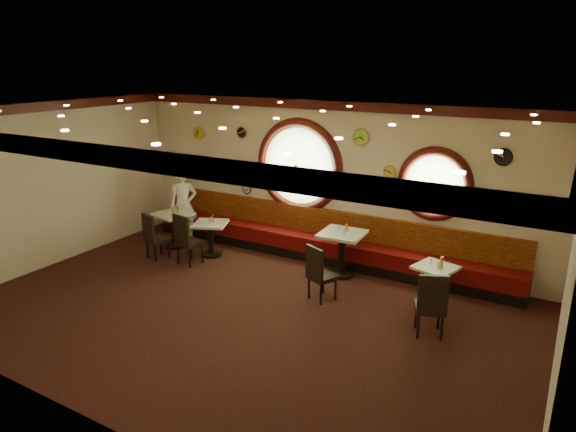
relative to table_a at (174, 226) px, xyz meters
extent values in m
cube|color=black|center=(3.04, -1.78, -0.49)|extent=(9.00, 6.00, 0.00)
cube|color=gold|center=(3.04, -1.78, 2.71)|extent=(9.00, 6.00, 0.02)
cube|color=beige|center=(3.04, 1.22, 1.11)|extent=(9.00, 0.02, 3.20)
cube|color=beige|center=(3.04, -4.78, 1.11)|extent=(9.00, 0.02, 3.20)
cube|color=beige|center=(-1.46, -1.78, 1.11)|extent=(0.02, 6.00, 3.20)
cube|color=beige|center=(7.54, -1.78, 1.11)|extent=(0.02, 6.00, 3.20)
cube|color=#3D0D0B|center=(3.04, 1.17, 2.62)|extent=(9.00, 0.10, 0.18)
cube|color=#3D0D0B|center=(3.04, -4.73, 2.62)|extent=(9.00, 0.10, 0.18)
cube|color=#3D0D0B|center=(-1.41, -1.78, 2.62)|extent=(0.10, 6.00, 0.18)
cube|color=black|center=(3.04, 0.94, -0.39)|extent=(8.00, 0.55, 0.20)
cube|color=#550707|center=(3.04, 0.94, -0.14)|extent=(8.00, 0.55, 0.30)
cube|color=#5C0C07|center=(3.04, 1.16, 0.26)|extent=(8.00, 0.10, 0.55)
cylinder|color=#91C073|center=(2.44, 1.22, 1.36)|extent=(1.66, 0.02, 1.66)
torus|color=#3D0D0B|center=(2.44, 1.20, 1.36)|extent=(1.98, 0.18, 1.98)
torus|color=gold|center=(2.44, 1.17, 1.36)|extent=(1.61, 0.03, 1.61)
cylinder|color=#91C073|center=(5.24, 1.22, 1.31)|extent=(1.10, 0.02, 1.10)
torus|color=#3D0D0B|center=(5.24, 1.20, 1.31)|extent=(1.38, 0.18, 1.38)
torus|color=gold|center=(5.24, 1.17, 1.31)|extent=(1.09, 0.03, 1.09)
cylinder|color=black|center=(6.34, 1.18, 1.91)|extent=(0.28, 0.03, 0.28)
cylinder|color=#D1CC45|center=(4.39, 1.18, 1.46)|extent=(0.22, 0.03, 0.22)
cylinder|color=red|center=(-0.56, 1.18, 1.06)|extent=(0.32, 0.03, 0.32)
cylinder|color=black|center=(1.04, 1.18, 1.96)|extent=(0.24, 0.03, 0.24)
cylinder|color=gold|center=(0.74, 1.18, 1.01)|extent=(0.36, 0.03, 0.36)
cylinder|color=#B0D42A|center=(-0.16, 1.18, 1.86)|extent=(0.26, 0.03, 0.26)
cylinder|color=#8AC63E|center=(3.79, 1.18, 2.06)|extent=(0.30, 0.03, 0.30)
cylinder|color=white|center=(1.14, 1.18, 0.71)|extent=(0.20, 0.03, 0.20)
cylinder|color=white|center=(6.59, 1.18, 0.96)|extent=(0.34, 0.03, 0.34)
cylinder|color=black|center=(0.00, 0.00, -0.46)|extent=(0.45, 0.45, 0.06)
cylinder|color=black|center=(0.00, 0.00, -0.11)|extent=(0.12, 0.12, 0.71)
cube|color=silver|center=(0.00, 0.00, 0.26)|extent=(0.84, 0.84, 0.05)
cylinder|color=black|center=(1.02, 0.00, -0.46)|extent=(0.41, 0.41, 0.06)
cylinder|color=black|center=(1.02, 0.00, -0.14)|extent=(0.11, 0.11, 0.66)
cube|color=silver|center=(1.02, 0.00, 0.21)|extent=(0.86, 0.86, 0.05)
cylinder|color=black|center=(3.80, 0.42, -0.46)|extent=(0.49, 0.49, 0.07)
cylinder|color=black|center=(3.80, 0.42, -0.07)|extent=(0.13, 0.13, 0.79)
cube|color=silver|center=(3.80, 0.42, 0.34)|extent=(0.83, 0.83, 0.06)
cylinder|color=black|center=(5.64, 0.10, -0.47)|extent=(0.39, 0.39, 0.05)
cylinder|color=black|center=(5.64, 0.10, -0.16)|extent=(0.11, 0.11, 0.62)
cube|color=silver|center=(5.64, 0.10, 0.17)|extent=(0.77, 0.77, 0.04)
cube|color=black|center=(0.14, -0.66, -0.09)|extent=(0.50, 0.50, 0.07)
cube|color=black|center=(0.10, -0.83, 0.21)|extent=(0.41, 0.16, 0.53)
cube|color=black|center=(0.91, -0.55, -0.05)|extent=(0.50, 0.50, 0.08)
cube|color=black|center=(0.88, -0.73, 0.27)|extent=(0.44, 0.12, 0.57)
cube|color=black|center=(3.94, -0.67, -0.08)|extent=(0.54, 0.54, 0.07)
cube|color=black|center=(3.87, -0.83, 0.22)|extent=(0.40, 0.21, 0.54)
cube|color=black|center=(5.84, -0.92, -0.06)|extent=(0.56, 0.56, 0.07)
cube|color=black|center=(5.91, -1.09, 0.25)|extent=(0.42, 0.21, 0.56)
cylinder|color=silver|center=(-0.05, 0.04, 0.34)|extent=(0.04, 0.04, 0.10)
cylinder|color=silver|center=(0.97, 0.07, 0.27)|extent=(0.03, 0.03, 0.09)
cylinder|color=silver|center=(3.68, 0.52, 0.43)|extent=(0.04, 0.04, 0.11)
cylinder|color=silver|center=(5.54, 0.16, 0.23)|extent=(0.03, 0.03, 0.09)
cylinder|color=#BABABF|center=(0.07, -0.05, 0.34)|extent=(0.04, 0.04, 0.10)
cylinder|color=silver|center=(1.03, -0.04, 0.28)|extent=(0.04, 0.04, 0.11)
cylinder|color=silver|center=(3.89, 0.33, 0.43)|extent=(0.04, 0.04, 0.11)
cylinder|color=silver|center=(5.68, 0.08, 0.24)|extent=(0.03, 0.03, 0.09)
cylinder|color=gold|center=(0.06, 0.09, 0.36)|extent=(0.04, 0.04, 0.14)
cylinder|color=gold|center=(1.06, 0.04, 0.31)|extent=(0.05, 0.05, 0.16)
cylinder|color=orange|center=(3.85, 0.50, 0.45)|extent=(0.05, 0.05, 0.15)
cylinder|color=gold|center=(5.72, 0.13, 0.28)|extent=(0.05, 0.05, 0.17)
imported|color=white|center=(-0.07, 0.42, 0.34)|extent=(0.71, 0.72, 1.67)
camera|label=1|loc=(7.47, -7.92, 3.46)|focal=32.00mm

